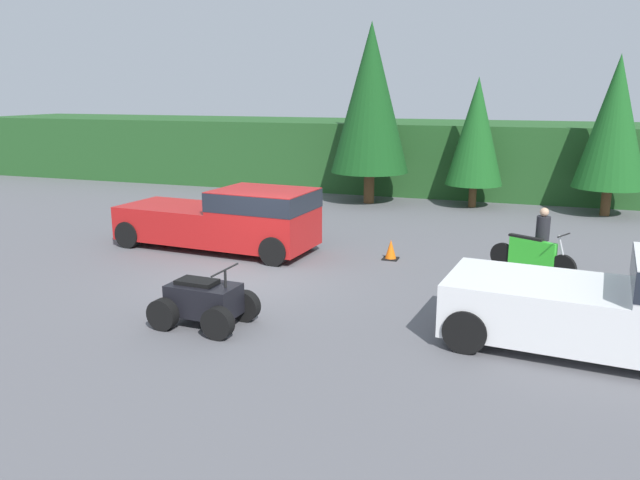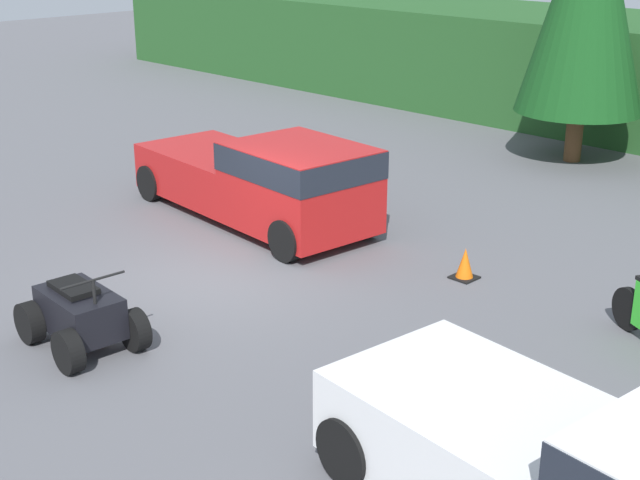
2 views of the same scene
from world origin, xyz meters
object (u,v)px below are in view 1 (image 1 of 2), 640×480
pickup_truck_red (232,217)px  traffic_cone (391,250)px  quad_atv (204,302)px  rider_person (542,237)px  dirt_bike (532,256)px

pickup_truck_red → traffic_cone: size_ratio=10.86×
quad_atv → traffic_cone: bearing=71.9°
pickup_truck_red → traffic_cone: 4.62m
rider_person → traffic_cone: (-3.85, -0.13, -0.64)m
quad_atv → pickup_truck_red: bearing=115.0°
pickup_truck_red → rider_person: bearing=8.9°
pickup_truck_red → rider_person: (8.39, 0.64, -0.07)m
pickup_truck_red → quad_atv: (2.18, -5.50, -0.50)m
dirt_bike → rider_person: bearing=90.3°
pickup_truck_red → dirt_bike: 8.20m
dirt_bike → quad_atv: (-6.00, -5.74, -0.01)m
dirt_bike → traffic_cone: (-3.64, 0.27, -0.23)m
dirt_bike → traffic_cone: 3.66m
dirt_bike → quad_atv: quad_atv is taller
pickup_truck_red → dirt_bike: pickup_truck_red is taller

